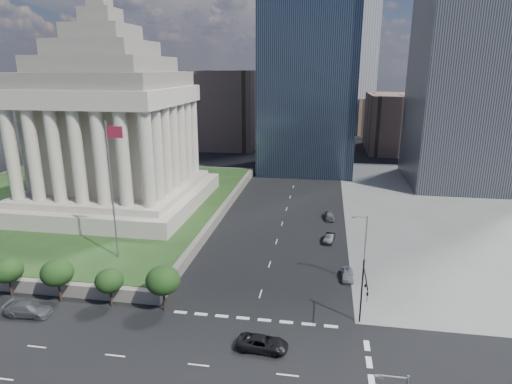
% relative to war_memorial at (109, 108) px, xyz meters
% --- Properties ---
extents(ground, '(500.00, 500.00, 0.00)m').
position_rel_war_memorial_xyz_m(ground, '(34.00, 52.00, -21.40)').
color(ground, black).
rests_on(ground, ground).
extents(plaza_terrace, '(66.00, 70.00, 1.80)m').
position_rel_war_memorial_xyz_m(plaza_terrace, '(-11.00, 2.00, -20.50)').
color(plaza_terrace, slate).
rests_on(plaza_terrace, ground).
extents(plaza_lawn, '(64.00, 68.00, 0.10)m').
position_rel_war_memorial_xyz_m(plaza_lawn, '(-11.00, 2.00, -19.55)').
color(plaza_lawn, '#233A17').
rests_on(plaza_lawn, plaza_terrace).
extents(war_memorial, '(34.00, 34.00, 39.00)m').
position_rel_war_memorial_xyz_m(war_memorial, '(0.00, 0.00, 0.00)').
color(war_memorial, '#B0A794').
rests_on(war_memorial, plaza_lawn).
extents(flagpole, '(2.52, 0.24, 20.00)m').
position_rel_war_memorial_xyz_m(flagpole, '(12.17, -24.00, -8.29)').
color(flagpole, slate).
rests_on(flagpole, plaza_lawn).
extents(midrise_glass, '(26.00, 26.00, 60.00)m').
position_rel_war_memorial_xyz_m(midrise_glass, '(36.00, 47.00, 8.60)').
color(midrise_glass, black).
rests_on(midrise_glass, ground).
extents(building_filler_ne, '(20.00, 30.00, 20.00)m').
position_rel_war_memorial_xyz_m(building_filler_ne, '(66.00, 82.00, -11.40)').
color(building_filler_ne, brown).
rests_on(building_filler_ne, ground).
extents(building_filler_nw, '(24.00, 30.00, 28.00)m').
position_rel_war_memorial_xyz_m(building_filler_nw, '(4.00, 82.00, -7.40)').
color(building_filler_nw, brown).
rests_on(building_filler_nw, ground).
extents(traffic_signal_ne, '(0.30, 5.74, 8.00)m').
position_rel_war_memorial_xyz_m(traffic_signal_ne, '(46.50, -34.30, -16.15)').
color(traffic_signal_ne, black).
rests_on(traffic_signal_ne, ground).
extents(street_lamp_north, '(2.13, 0.22, 10.00)m').
position_rel_war_memorial_xyz_m(street_lamp_north, '(47.33, -23.00, -15.74)').
color(street_lamp_north, slate).
rests_on(street_lamp_north, ground).
extents(pickup_truck, '(2.74, 5.53, 1.51)m').
position_rel_war_memorial_xyz_m(pickup_truck, '(36.03, -39.48, -20.65)').
color(pickup_truck, black).
rests_on(pickup_truck, ground).
extents(suv_grey, '(5.74, 2.62, 1.63)m').
position_rel_war_memorial_xyz_m(suv_grey, '(7.18, -37.63, -20.58)').
color(suv_grey, '#515458').
rests_on(suv_grey, ground).
extents(parked_sedan_near, '(1.65, 4.08, 1.39)m').
position_rel_war_memorial_xyz_m(parked_sedan_near, '(45.50, -21.84, -20.71)').
color(parked_sedan_near, gray).
rests_on(parked_sedan_near, ground).
extents(parked_sedan_mid, '(2.11, 4.32, 1.36)m').
position_rel_war_memorial_xyz_m(parked_sedan_mid, '(43.01, -8.60, -20.72)').
color(parked_sedan_mid, black).
rests_on(parked_sedan_mid, ground).
extents(parked_sedan_far, '(4.69, 2.18, 1.56)m').
position_rel_war_memorial_xyz_m(parked_sedan_far, '(43.00, 3.14, -20.62)').
color(parked_sedan_far, '#54565B').
rests_on(parked_sedan_far, ground).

